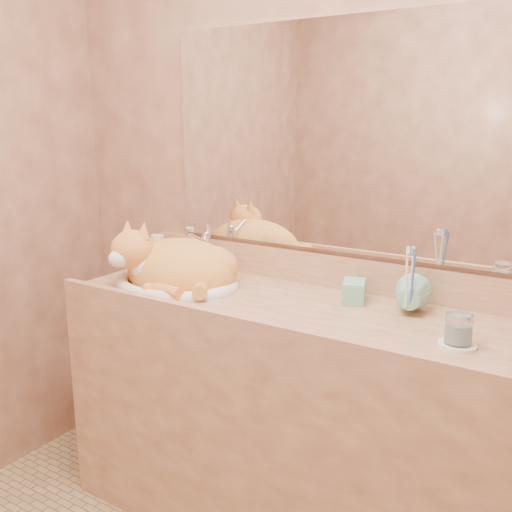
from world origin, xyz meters
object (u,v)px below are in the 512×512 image
Objects in this scene: sink_basin at (176,265)px; toothbrush_cup at (408,301)px; vanity_counter at (289,419)px; cat at (174,264)px; soap_dispenser at (353,283)px; water_glass at (459,329)px.

sink_basin is 0.86m from toothbrush_cup.
cat reaches higher than vanity_counter.
soap_dispenser is at bearing 26.49° from vanity_counter.
toothbrush_cup is (0.86, 0.10, -0.02)m from cat.
toothbrush_cup is (0.19, -0.01, -0.03)m from soap_dispenser.
sink_basin is 4.06× the size of toothbrush_cup.
cat is at bearing 176.97° from water_glass.
soap_dispenser is (0.67, 0.11, 0.00)m from cat.
vanity_counter is 0.70m from cat.
sink_basin is at bearing 1.90° from cat.
soap_dispenser is at bearing 7.29° from cat.
soap_dispenser is 1.90× the size of water_glass.
sink_basin reaches higher than vanity_counter.
water_glass reaches higher than vanity_counter.
sink_basin is 0.67m from soap_dispenser.
vanity_counter is 0.61m from toothbrush_cup.
soap_dispenser is (0.18, 0.09, 0.51)m from vanity_counter.
water_glass is at bearing -5.21° from cat.
cat is at bearing 169.90° from soap_dispenser.
water_glass is at bearing -39.09° from toothbrush_cup.
toothbrush_cup is at bearing 4.27° from cat.
cat reaches higher than water_glass.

